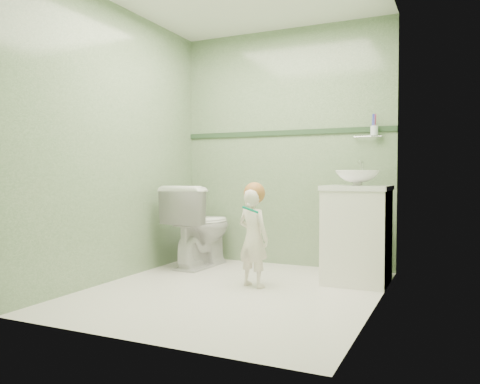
% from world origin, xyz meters
% --- Properties ---
extents(ground, '(2.50, 2.50, 0.00)m').
position_xyz_m(ground, '(0.00, 0.00, 0.00)').
color(ground, silver).
rests_on(ground, ground).
extents(room_shell, '(2.50, 2.54, 2.40)m').
position_xyz_m(room_shell, '(0.00, 0.00, 1.20)').
color(room_shell, gray).
rests_on(room_shell, ground).
extents(trim_stripe, '(2.20, 0.02, 0.05)m').
position_xyz_m(trim_stripe, '(0.00, 1.24, 1.35)').
color(trim_stripe, '#2B462B').
rests_on(trim_stripe, room_shell).
extents(vanity, '(0.52, 0.50, 0.80)m').
position_xyz_m(vanity, '(0.84, 0.70, 0.40)').
color(vanity, white).
rests_on(vanity, ground).
extents(counter, '(0.54, 0.52, 0.04)m').
position_xyz_m(counter, '(0.84, 0.70, 0.81)').
color(counter, white).
rests_on(counter, vanity).
extents(basin, '(0.37, 0.37, 0.13)m').
position_xyz_m(basin, '(0.84, 0.70, 0.89)').
color(basin, white).
rests_on(basin, counter).
extents(faucet, '(0.03, 0.13, 0.18)m').
position_xyz_m(faucet, '(0.84, 0.89, 0.97)').
color(faucet, silver).
rests_on(faucet, counter).
extents(cup_holder, '(0.26, 0.07, 0.21)m').
position_xyz_m(cup_holder, '(0.89, 1.18, 1.33)').
color(cup_holder, silver).
rests_on(cup_holder, room_shell).
extents(toilet, '(0.49, 0.82, 0.82)m').
position_xyz_m(toilet, '(-0.74, 0.80, 0.41)').
color(toilet, white).
rests_on(toilet, ground).
extents(toddler, '(0.34, 0.27, 0.81)m').
position_xyz_m(toddler, '(0.09, 0.21, 0.40)').
color(toddler, white).
rests_on(toddler, ground).
extents(hair_cap, '(0.18, 0.18, 0.18)m').
position_xyz_m(hair_cap, '(0.09, 0.24, 0.77)').
color(hair_cap, '#A66831').
rests_on(hair_cap, toddler).
extents(teal_toothbrush, '(0.11, 0.14, 0.08)m').
position_xyz_m(teal_toothbrush, '(0.12, 0.07, 0.65)').
color(teal_toothbrush, '#017C5E').
rests_on(teal_toothbrush, toddler).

